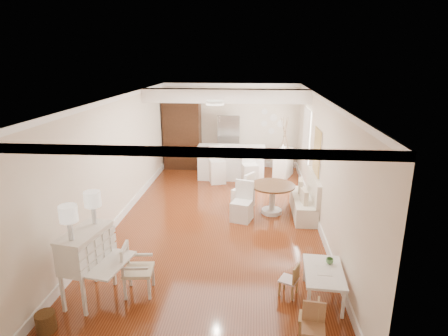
# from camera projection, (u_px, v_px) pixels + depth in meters

# --- Properties ---
(room) EXTENTS (9.00, 9.04, 2.82)m
(room) POSITION_uv_depth(u_px,v_px,m) (221.00, 133.00, 8.38)
(room) COLOR brown
(room) RESTS_ON ground
(secretary_bureau) EXTENTS (1.04, 1.05, 1.14)m
(secretary_bureau) POSITION_uv_depth(u_px,v_px,m) (88.00, 265.00, 5.71)
(secretary_bureau) COLOR white
(secretary_bureau) RESTS_ON ground
(gustavian_armchair) EXTENTS (0.53, 0.53, 0.83)m
(gustavian_armchair) POSITION_uv_depth(u_px,v_px,m) (138.00, 269.00, 5.87)
(gustavian_armchair) COLOR beige
(gustavian_armchair) RESTS_ON ground
(wicker_basket) EXTENTS (0.34, 0.34, 0.27)m
(wicker_basket) POSITION_uv_depth(u_px,v_px,m) (46.00, 322.00, 5.12)
(wicker_basket) COLOR brown
(wicker_basket) RESTS_ON ground
(kids_table) EXTENTS (0.64, 1.00, 0.48)m
(kids_table) POSITION_uv_depth(u_px,v_px,m) (323.00, 284.00, 5.78)
(kids_table) COLOR white
(kids_table) RESTS_ON ground
(kids_chair_a) EXTENTS (0.30, 0.30, 0.54)m
(kids_chair_a) POSITION_uv_depth(u_px,v_px,m) (309.00, 317.00, 5.02)
(kids_chair_a) COLOR #A07B48
(kids_chair_a) RESTS_ON ground
(kids_chair_b) EXTENTS (0.35, 0.35, 0.55)m
(kids_chair_b) POSITION_uv_depth(u_px,v_px,m) (289.00, 279.00, 5.86)
(kids_chair_b) COLOR #9E7C48
(kids_chair_b) RESTS_ON ground
(kids_chair_c) EXTENTS (0.33, 0.33, 0.61)m
(kids_chair_c) POSITION_uv_depth(u_px,v_px,m) (313.00, 328.00, 4.76)
(kids_chair_c) COLOR #9C6C47
(kids_chair_c) RESTS_ON ground
(banquette) EXTENTS (0.52, 1.60, 0.98)m
(banquette) POSITION_uv_depth(u_px,v_px,m) (304.00, 195.00, 8.82)
(banquette) COLOR silver
(banquette) RESTS_ON ground
(dining_table) EXTENTS (1.25, 1.25, 0.72)m
(dining_table) POSITION_uv_depth(u_px,v_px,m) (272.00, 199.00, 8.93)
(dining_table) COLOR #4E2F19
(dining_table) RESTS_ON ground
(slip_chair_near) EXTENTS (0.54, 0.56, 0.91)m
(slip_chair_near) POSITION_uv_depth(u_px,v_px,m) (242.00, 202.00, 8.51)
(slip_chair_near) COLOR white
(slip_chair_near) RESTS_ON ground
(slip_chair_far) EXTENTS (0.60, 0.59, 0.90)m
(slip_chair_far) POSITION_uv_depth(u_px,v_px,m) (243.00, 190.00, 9.31)
(slip_chair_far) COLOR white
(slip_chair_far) RESTS_ON ground
(breakfast_counter) EXTENTS (2.05, 0.65, 1.03)m
(breakfast_counter) POSITION_uv_depth(u_px,v_px,m) (231.00, 163.00, 11.44)
(breakfast_counter) COLOR white
(breakfast_counter) RESTS_ON ground
(bar_stool_left) EXTENTS (0.55, 0.55, 1.10)m
(bar_stool_left) POSITION_uv_depth(u_px,v_px,m) (217.00, 165.00, 11.06)
(bar_stool_left) COLOR white
(bar_stool_left) RESTS_ON ground
(bar_stool_right) EXTENTS (0.52, 0.52, 1.06)m
(bar_stool_right) POSITION_uv_depth(u_px,v_px,m) (250.00, 169.00, 10.75)
(bar_stool_right) COLOR silver
(bar_stool_right) RESTS_ON ground
(pantry_cabinet) EXTENTS (1.20, 0.60, 2.30)m
(pantry_cabinet) POSITION_uv_depth(u_px,v_px,m) (182.00, 134.00, 12.43)
(pantry_cabinet) COLOR #381E11
(pantry_cabinet) RESTS_ON ground
(fridge) EXTENTS (0.75, 0.65, 1.80)m
(fridge) POSITION_uv_depth(u_px,v_px,m) (239.00, 143.00, 12.32)
(fridge) COLOR silver
(fridge) RESTS_ON ground
(sideboard) EXTENTS (0.69, 1.01, 0.88)m
(sideboard) POSITION_uv_depth(u_px,v_px,m) (283.00, 163.00, 11.64)
(sideboard) COLOR white
(sideboard) RESTS_ON ground
(pencil_cup) EXTENTS (0.15, 0.15, 0.09)m
(pencil_cup) POSITION_uv_depth(u_px,v_px,m) (330.00, 261.00, 5.89)
(pencil_cup) COLOR #5A9255
(pencil_cup) RESTS_ON kids_table
(branch_vase) EXTENTS (0.18, 0.18, 0.17)m
(branch_vase) POSITION_uv_depth(u_px,v_px,m) (283.00, 147.00, 11.50)
(branch_vase) COLOR white
(branch_vase) RESTS_ON sideboard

